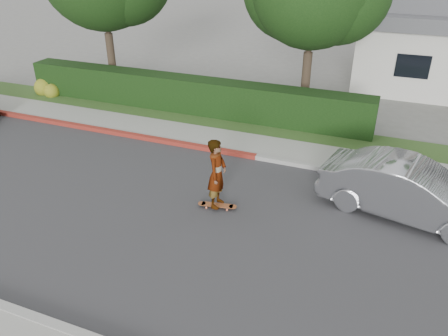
{
  "coord_description": "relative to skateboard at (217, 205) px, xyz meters",
  "views": [
    {
      "loc": [
        4.78,
        -8.38,
        6.62
      ],
      "look_at": [
        0.92,
        1.38,
        1.0
      ],
      "focal_mm": 35.0,
      "sensor_mm": 36.0,
      "label": 1
    }
  ],
  "objects": [
    {
      "name": "planting_strip",
      "position": [
        -0.92,
        5.72,
        -0.04
      ],
      "size": [
        60.0,
        1.6,
        0.1
      ],
      "primitive_type": "cube",
      "color": "#2D4C1E",
      "rests_on": "ground"
    },
    {
      "name": "ground",
      "position": [
        -0.92,
        -0.88,
        -0.09
      ],
      "size": [
        120.0,
        120.0,
        0.0
      ],
      "primitive_type": "plane",
      "color": "slate",
      "rests_on": "ground"
    },
    {
      "name": "curb_red_section",
      "position": [
        -5.92,
        3.22,
        -0.02
      ],
      "size": [
        12.0,
        0.21,
        0.15
      ],
      "primitive_type": "cube",
      "color": "maroon",
      "rests_on": "ground"
    },
    {
      "name": "curb_near",
      "position": [
        -0.92,
        -4.98,
        -0.02
      ],
      "size": [
        60.0,
        0.2,
        0.15
      ],
      "primitive_type": "cube",
      "color": "#9E9E99",
      "rests_on": "ground"
    },
    {
      "name": "curb_far",
      "position": [
        -0.92,
        3.22,
        -0.02
      ],
      "size": [
        60.0,
        0.2,
        0.15
      ],
      "primitive_type": "cube",
      "color": "#9E9E99",
      "rests_on": "ground"
    },
    {
      "name": "road",
      "position": [
        -0.92,
        -0.88,
        -0.09
      ],
      "size": [
        60.0,
        8.0,
        0.01
      ],
      "primitive_type": "cube",
      "color": "#2D2D30",
      "rests_on": "ground"
    },
    {
      "name": "flowering_shrub",
      "position": [
        -10.93,
        5.86,
        0.24
      ],
      "size": [
        1.4,
        1.0,
        0.9
      ],
      "color": "#2D4C19",
      "rests_on": "ground"
    },
    {
      "name": "skateboard",
      "position": [
        0.0,
        0.0,
        0.0
      ],
      "size": [
        1.09,
        0.41,
        0.1
      ],
      "rotation": [
        0.0,
        0.0,
        0.19
      ],
      "color": "#E96940",
      "rests_on": "ground"
    },
    {
      "name": "car_silver",
      "position": [
        4.77,
        1.55,
        0.66
      ],
      "size": [
        4.81,
        2.5,
        1.51
      ],
      "primitive_type": "imported",
      "rotation": [
        0.0,
        0.0,
        1.37
      ],
      "color": "#A6A8AD",
      "rests_on": "ground"
    },
    {
      "name": "skateboarder",
      "position": [
        0.0,
        -0.0,
        0.99
      ],
      "size": [
        0.49,
        0.72,
        1.94
      ],
      "primitive_type": "imported",
      "rotation": [
        0.0,
        0.0,
        1.6
      ],
      "color": "white",
      "rests_on": "skateboard"
    },
    {
      "name": "hedge",
      "position": [
        -3.92,
        6.32,
        0.66
      ],
      "size": [
        15.0,
        1.0,
        1.5
      ],
      "primitive_type": "cube",
      "color": "black",
      "rests_on": "ground"
    },
    {
      "name": "sidewalk_far",
      "position": [
        -0.92,
        4.12,
        -0.03
      ],
      "size": [
        60.0,
        1.6,
        0.12
      ],
      "primitive_type": "cube",
      "color": "gray",
      "rests_on": "ground"
    }
  ]
}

